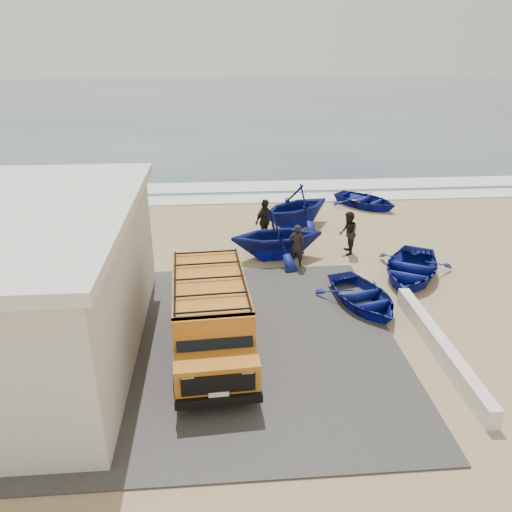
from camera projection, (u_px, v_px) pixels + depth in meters
name	position (u px, v px, depth m)	size (l,w,h in m)	color
ground	(254.00, 309.00, 16.49)	(160.00, 160.00, 0.00)	tan
slab	(191.00, 345.00, 14.51)	(12.00, 10.00, 0.05)	#413E3B
ocean	(223.00, 102.00, 67.54)	(180.00, 88.00, 0.01)	#385166
surf_line	(238.00, 199.00, 27.42)	(180.00, 1.60, 0.06)	white
surf_wash	(236.00, 187.00, 29.70)	(180.00, 2.20, 0.04)	white
parapet	(440.00, 346.00, 14.01)	(0.35, 6.00, 0.55)	silver
van	(211.00, 315.00, 13.80)	(2.37, 5.33, 2.24)	orange
boat_near_left	(363.00, 296.00, 16.54)	(2.42, 3.39, 0.70)	navy
boat_near_right	(411.00, 268.00, 18.43)	(2.79, 3.91, 0.81)	navy
boat_mid_left	(277.00, 235.00, 19.89)	(3.21, 3.71, 1.96)	navy
boat_far_left	(296.00, 206.00, 23.17)	(3.32, 3.85, 2.03)	navy
boat_far_right	(366.00, 200.00, 26.17)	(2.48, 3.47, 0.72)	navy
fisherman_front	(297.00, 245.00, 19.25)	(0.62, 0.41, 1.71)	black
fisherman_middle	(348.00, 233.00, 20.30)	(0.88, 0.68, 1.80)	black
fisherman_back	(264.00, 221.00, 21.47)	(1.13, 0.47, 1.93)	black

